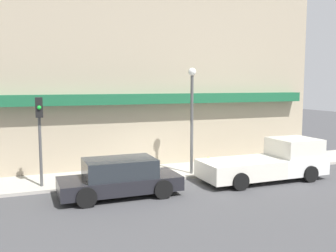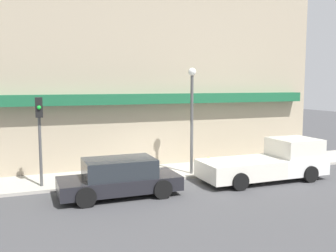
{
  "view_description": "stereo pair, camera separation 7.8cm",
  "coord_description": "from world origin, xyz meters",
  "px_view_note": "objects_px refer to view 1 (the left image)",
  "views": [
    {
      "loc": [
        -5.82,
        -15.12,
        4.28
      ],
      "look_at": [
        0.53,
        1.13,
        2.33
      ],
      "focal_mm": 40.0,
      "sensor_mm": 36.0,
      "label": 1
    },
    {
      "loc": [
        -5.75,
        -15.15,
        4.28
      ],
      "look_at": [
        0.53,
        1.13,
        2.33
      ],
      "focal_mm": 40.0,
      "sensor_mm": 36.0,
      "label": 2
    }
  ],
  "objects_px": {
    "fire_hydrant": "(208,164)",
    "parked_car": "(120,178)",
    "pickup_truck": "(270,162)",
    "traffic_light": "(40,126)",
    "street_lamp": "(192,107)"
  },
  "relations": [
    {
      "from": "fire_hydrant",
      "to": "parked_car",
      "type": "bearing_deg",
      "value": -158.55
    },
    {
      "from": "pickup_truck",
      "to": "fire_hydrant",
      "type": "bearing_deg",
      "value": 137.28
    },
    {
      "from": "traffic_light",
      "to": "parked_car",
      "type": "bearing_deg",
      "value": -35.82
    },
    {
      "from": "street_lamp",
      "to": "pickup_truck",
      "type": "bearing_deg",
      "value": -31.42
    },
    {
      "from": "parked_car",
      "to": "traffic_light",
      "type": "distance_m",
      "value": 3.91
    },
    {
      "from": "pickup_truck",
      "to": "fire_hydrant",
      "type": "distance_m",
      "value": 2.86
    },
    {
      "from": "traffic_light",
      "to": "pickup_truck",
      "type": "bearing_deg",
      "value": -11.62
    },
    {
      "from": "street_lamp",
      "to": "traffic_light",
      "type": "height_order",
      "value": "street_lamp"
    },
    {
      "from": "fire_hydrant",
      "to": "street_lamp",
      "type": "relative_size",
      "value": 0.14
    },
    {
      "from": "pickup_truck",
      "to": "fire_hydrant",
      "type": "height_order",
      "value": "pickup_truck"
    },
    {
      "from": "fire_hydrant",
      "to": "traffic_light",
      "type": "height_order",
      "value": "traffic_light"
    },
    {
      "from": "pickup_truck",
      "to": "traffic_light",
      "type": "relative_size",
      "value": 1.58
    },
    {
      "from": "fire_hydrant",
      "to": "traffic_light",
      "type": "distance_m",
      "value": 7.86
    },
    {
      "from": "parked_car",
      "to": "fire_hydrant",
      "type": "height_order",
      "value": "parked_car"
    },
    {
      "from": "pickup_truck",
      "to": "parked_car",
      "type": "height_order",
      "value": "pickup_truck"
    }
  ]
}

